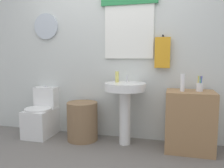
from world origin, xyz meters
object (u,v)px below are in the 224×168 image
Objects in this scene: soap_bottle at (117,77)px; wooden_cabinet at (189,121)px; pedestal_sink at (125,98)px; toothbrush_cup at (200,87)px; laundry_hamper at (82,121)px; toilet at (42,117)px; lotion_bottle at (183,83)px.

wooden_cabinet is at bearing -3.07° from soap_bottle.
toothbrush_cup is at bearing 1.27° from pedestal_sink.
soap_bottle is 0.78× the size of toothbrush_cup.
toothbrush_cup is (1.52, 0.02, 0.53)m from laundry_hamper.
pedestal_sink reaches higher than toilet.
laundry_hamper is (0.65, -0.03, -0.01)m from toilet.
toothbrush_cup is (0.10, 0.02, 0.43)m from wooden_cabinet.
soap_bottle is (0.48, 0.05, 0.63)m from laundry_hamper.
toilet is at bearing -179.06° from soap_bottle.
toothbrush_cup is at bearing 0.77° from laundry_hamper.
laundry_hamper is at bearing -174.10° from soap_bottle.
wooden_cabinet is 0.44m from toothbrush_cup.
soap_bottle is (1.14, 0.02, 0.61)m from toilet.
laundry_hamper is at bearing -179.23° from toothbrush_cup.
wooden_cabinet is (0.81, -0.00, -0.25)m from pedestal_sink.
laundry_hamper is 0.65× the size of pedestal_sink.
soap_bottle is 1.04m from toothbrush_cup.
soap_bottle is (-0.12, 0.05, 0.27)m from pedestal_sink.
lotion_bottle is 0.22m from toothbrush_cup.
toilet is 2.05m from lotion_bottle.
wooden_cabinet is at bearing -0.86° from toilet.
lotion_bottle is at bearing -163.26° from toothbrush_cup.
lotion_bottle reaches higher than pedestal_sink.
pedestal_sink is 1.10× the size of wooden_cabinet.
soap_bottle is at bearing 5.90° from laundry_hamper.
toothbrush_cup is at bearing -1.65° from soap_bottle.
laundry_hamper is at bearing -2.73° from toilet.
toilet is 0.97× the size of wooden_cabinet.
wooden_cabinet is (2.07, -0.03, 0.09)m from toilet.
soap_bottle reaches higher than pedestal_sink.
pedestal_sink is at bearing 180.00° from wooden_cabinet.
soap_bottle is at bearing 157.38° from pedestal_sink.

